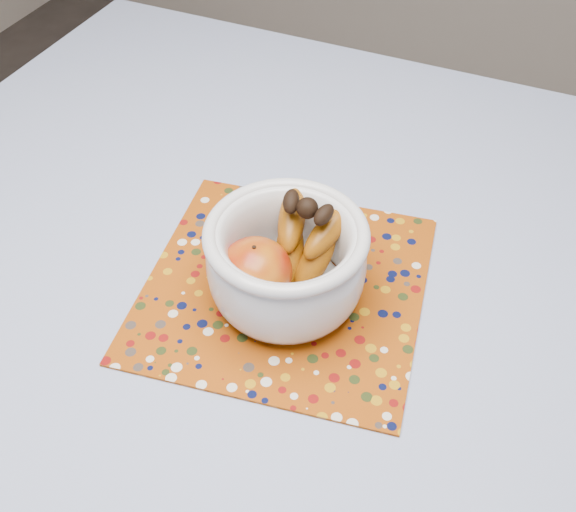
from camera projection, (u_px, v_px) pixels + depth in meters
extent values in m
cube|color=brown|center=(262.00, 319.00, 0.87)|extent=(1.20, 1.20, 0.04)
cylinder|color=brown|center=(162.00, 192.00, 1.63)|extent=(0.06, 0.06, 0.71)
cube|color=slate|center=(262.00, 307.00, 0.86)|extent=(1.32, 1.32, 0.01)
cube|color=#8C3907|center=(285.00, 286.00, 0.87)|extent=(0.40, 0.40, 0.00)
cylinder|color=silver|center=(286.00, 294.00, 0.85)|extent=(0.10, 0.10, 0.01)
cylinder|color=silver|center=(286.00, 289.00, 0.85)|extent=(0.14, 0.14, 0.01)
torus|color=silver|center=(286.00, 234.00, 0.78)|extent=(0.20, 0.20, 0.02)
ellipsoid|color=maroon|center=(255.00, 271.00, 0.80)|extent=(0.09, 0.09, 0.08)
sphere|color=black|center=(307.00, 208.00, 0.79)|extent=(0.03, 0.03, 0.03)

